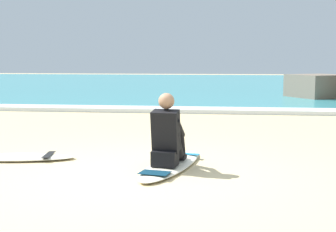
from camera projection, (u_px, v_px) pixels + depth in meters
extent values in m
plane|color=#CCB584|center=(135.00, 175.00, 5.94)|extent=(80.00, 80.00, 0.00)
cube|color=teal|center=(207.00, 84.00, 26.51)|extent=(80.00, 28.00, 0.10)
cube|color=white|center=(186.00, 110.00, 13.02)|extent=(80.00, 0.90, 0.11)
ellipsoid|color=#EFE5C6|center=(171.00, 164.00, 6.39)|extent=(0.92, 2.12, 0.07)
cube|color=#1E7FB7|center=(184.00, 154.00, 6.93)|extent=(0.49, 0.19, 0.01)
cube|color=#0A2C40|center=(155.00, 173.00, 5.77)|extent=(0.40, 0.31, 0.01)
cube|color=black|center=(165.00, 158.00, 6.12)|extent=(0.35, 0.30, 0.20)
cylinder|color=black|center=(161.00, 144.00, 6.31)|extent=(0.20, 0.42, 0.43)
cylinder|color=black|center=(164.00, 143.00, 6.51)|extent=(0.15, 0.27, 0.42)
cube|color=black|center=(165.00, 156.00, 6.60)|extent=(0.13, 0.23, 0.05)
cylinder|color=black|center=(176.00, 145.00, 6.26)|extent=(0.20, 0.42, 0.43)
cylinder|color=black|center=(180.00, 144.00, 6.45)|extent=(0.15, 0.27, 0.42)
cube|color=black|center=(182.00, 157.00, 6.54)|extent=(0.13, 0.23, 0.05)
cube|color=black|center=(166.00, 131.00, 6.12)|extent=(0.37, 0.33, 0.57)
sphere|color=#A37556|center=(166.00, 101.00, 6.10)|extent=(0.21, 0.21, 0.21)
cylinder|color=black|center=(159.00, 127.00, 6.29)|extent=(0.14, 0.40, 0.31)
cylinder|color=black|center=(179.00, 128.00, 6.22)|extent=(0.14, 0.40, 0.31)
ellipsoid|color=#EFE5C6|center=(16.00, 157.00, 6.86)|extent=(1.77, 0.75, 0.07)
cube|color=black|center=(49.00, 154.00, 6.86)|extent=(0.16, 0.49, 0.01)
cube|color=#756656|center=(318.00, 87.00, 16.81)|extent=(2.34, 2.35, 0.90)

